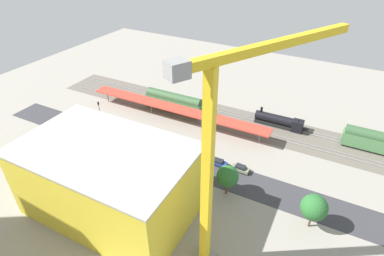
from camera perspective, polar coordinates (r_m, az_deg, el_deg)
The scene contains 25 objects.
ground_plane at distance 81.81m, azimuth -3.45°, elevation -4.46°, with size 175.94×175.94×0.00m, color gray.
rail_bed at distance 98.17m, azimuth 3.38°, elevation 2.57°, with size 109.96×14.64×0.01m, color #665E54.
street_asphalt at distance 80.17m, azimuth -4.39°, elevation -5.41°, with size 109.96×9.00×0.01m, color #38383D.
track_rails at distance 98.08m, azimuth 3.38°, elevation 2.66°, with size 109.94×10.54×0.12m.
platform_canopy_near at distance 92.93m, azimuth -3.13°, elevation 3.66°, with size 58.59×5.76×4.39m.
locomotive at distance 94.51m, azimuth 16.20°, elevation 1.11°, with size 15.61×3.01×5.01m.
passenger_coach at distance 93.57m, azimuth 31.45°, elevation -2.24°, with size 18.08×3.47×6.05m.
freight_coach_far at distance 98.78m, azimuth -3.38°, elevation 4.92°, with size 19.70×3.60×6.14m.
parked_car_0 at distance 76.30m, azimuth 8.94°, elevation -7.44°, with size 4.38×1.92×1.60m.
parked_car_1 at distance 77.44m, azimuth 4.84°, elevation -6.38°, with size 4.57×1.77×1.59m.
parked_car_2 at distance 79.96m, azimuth 0.54°, elevation -4.72°, with size 4.72×1.97×1.75m.
parked_car_3 at distance 82.43m, azimuth -3.38°, elevation -3.46°, with size 4.37×1.94×1.74m.
parked_car_4 at distance 85.19m, azimuth -7.38°, elevation -2.35°, with size 4.54×1.86×1.73m.
parked_car_5 at distance 88.83m, azimuth -10.73°, elevation -1.09°, with size 4.57×1.88×1.60m.
construction_building at distance 64.07m, azimuth -15.12°, elevation -9.43°, with size 32.73×20.02×15.39m, color yellow.
construction_roof_slab at distance 59.17m, azimuth -16.21°, elevation -3.76°, with size 33.33×20.62×0.40m, color #B7B2A8.
tower_crane at distance 44.03m, azimuth 6.02°, elevation -4.33°, with size 15.76×27.85×38.24m.
box_truck_0 at distance 77.74m, azimuth -9.01°, elevation -5.74°, with size 8.98×2.83×3.11m.
street_tree_0 at distance 72.69m, azimuth -6.10°, elevation -4.29°, with size 6.28×6.28×9.05m.
street_tree_1 at distance 81.53m, azimuth -14.79°, elevation -0.79°, with size 6.13×6.13×8.88m.
street_tree_2 at distance 76.47m, azimuth -10.19°, elevation -2.97°, with size 4.76×4.76×7.84m.
street_tree_3 at distance 91.17m, azimuth -21.74°, elevation 1.44°, with size 5.08×5.08×8.03m.
street_tree_4 at distance 64.64m, azimuth 21.66°, elevation -13.49°, with size 5.14×5.14×7.87m.
street_tree_5 at distance 67.38m, azimuth 6.60°, elevation -8.89°, with size 4.85×4.85×7.43m.
traffic_light at distance 94.86m, azimuth -16.77°, elevation 3.28°, with size 0.50×0.36×7.36m.
Camera 1 is at (-35.20, 54.49, 49.86)m, focal length 28.82 mm.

